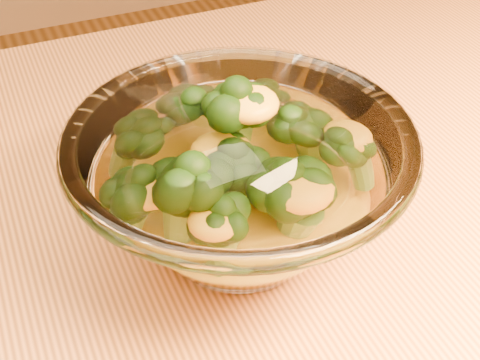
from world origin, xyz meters
name	(u,v)px	position (x,y,z in m)	size (l,w,h in m)	color
table	(270,340)	(0.00, 0.00, 0.65)	(1.20, 0.80, 0.75)	#DD8742
glass_bowl	(240,186)	(-0.02, 0.02, 0.81)	(0.24, 0.24, 0.11)	white
cheese_sauce	(240,209)	(-0.02, 0.02, 0.78)	(0.13, 0.13, 0.04)	orange
broccoli_heap	(231,162)	(-0.02, 0.03, 0.82)	(0.18, 0.16, 0.09)	black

